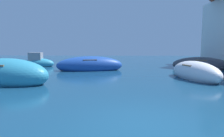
{
  "coord_description": "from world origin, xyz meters",
  "views": [
    {
      "loc": [
        -0.82,
        -5.17,
        2.17
      ],
      "look_at": [
        -1.41,
        10.82,
        0.31
      ],
      "focal_mm": 30.62,
      "sensor_mm": 36.0,
      "label": 1
    }
  ],
  "objects_px": {
    "moored_boat_0": "(7,75)",
    "moored_boat_3": "(195,73)",
    "moored_boat_2": "(200,65)",
    "moored_boat_1": "(90,65)",
    "moored_boat_6": "(38,62)"
  },
  "relations": [
    {
      "from": "moored_boat_2",
      "to": "moored_boat_3",
      "type": "distance_m",
      "value": 6.17
    },
    {
      "from": "moored_boat_3",
      "to": "moored_boat_0",
      "type": "bearing_deg",
      "value": 85.56
    },
    {
      "from": "moored_boat_6",
      "to": "moored_boat_1",
      "type": "bearing_deg",
      "value": -31.3
    },
    {
      "from": "moored_boat_1",
      "to": "moored_boat_3",
      "type": "xyz_separation_m",
      "value": [
        7.71,
        -4.38,
        -0.03
      ]
    },
    {
      "from": "moored_boat_1",
      "to": "moored_boat_2",
      "type": "bearing_deg",
      "value": 175.77
    },
    {
      "from": "moored_boat_2",
      "to": "moored_boat_6",
      "type": "xyz_separation_m",
      "value": [
        -16.5,
        1.96,
        0.03
      ]
    },
    {
      "from": "moored_boat_1",
      "to": "moored_boat_3",
      "type": "distance_m",
      "value": 8.87
    },
    {
      "from": "moored_boat_2",
      "to": "moored_boat_3",
      "type": "height_order",
      "value": "moored_boat_3"
    },
    {
      "from": "moored_boat_2",
      "to": "moored_boat_6",
      "type": "relative_size",
      "value": 1.55
    },
    {
      "from": "moored_boat_2",
      "to": "moored_boat_6",
      "type": "distance_m",
      "value": 16.61
    },
    {
      "from": "moored_boat_0",
      "to": "moored_boat_3",
      "type": "relative_size",
      "value": 1.13
    },
    {
      "from": "moored_boat_1",
      "to": "moored_boat_2",
      "type": "xyz_separation_m",
      "value": [
        10.35,
        1.19,
        -0.04
      ]
    },
    {
      "from": "moored_boat_0",
      "to": "moored_boat_3",
      "type": "bearing_deg",
      "value": 19.21
    },
    {
      "from": "moored_boat_0",
      "to": "moored_boat_3",
      "type": "xyz_separation_m",
      "value": [
        11.56,
        2.05,
        -0.1
      ]
    },
    {
      "from": "moored_boat_0",
      "to": "moored_boat_3",
      "type": "distance_m",
      "value": 11.74
    }
  ]
}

